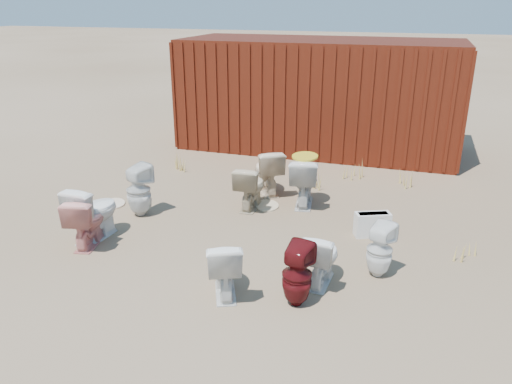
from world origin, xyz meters
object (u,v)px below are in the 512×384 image
(toilet_back_a, at_px, (139,190))
(toilet_back_beige_left, at_px, (267,171))
(toilet_front_pink, at_px, (87,221))
(toilet_front_e, at_px, (321,257))
(toilet_front_c, at_px, (224,266))
(toilet_front_maroon, at_px, (297,275))
(loose_tank, at_px, (372,224))
(toilet_back_beige_right, at_px, (250,187))
(toilet_back_e, at_px, (380,250))
(shipping_container, at_px, (319,95))
(toilet_front_a, at_px, (94,212))
(toilet_back_yellowlid, at_px, (304,181))

(toilet_back_a, bearing_deg, toilet_back_beige_left, -113.97)
(toilet_front_pink, relative_size, toilet_front_e, 1.07)
(toilet_front_c, xyz_separation_m, toilet_front_maroon, (0.84, 0.04, 0.02))
(toilet_front_maroon, bearing_deg, toilet_front_c, 13.41)
(toilet_front_maroon, height_order, toilet_front_e, toilet_front_maroon)
(toilet_front_pink, relative_size, loose_tank, 1.44)
(toilet_back_a, xyz_separation_m, toilet_back_beige_right, (1.56, 0.82, -0.05))
(loose_tank, bearing_deg, toilet_back_beige_right, 143.53)
(toilet_back_beige_left, bearing_deg, toilet_back_e, 101.53)
(shipping_container, bearing_deg, toilet_back_e, -71.20)
(toilet_front_a, relative_size, toilet_front_c, 1.15)
(toilet_front_a, relative_size, toilet_front_maroon, 1.10)
(shipping_container, bearing_deg, toilet_back_yellowlid, -82.16)
(loose_tank, bearing_deg, toilet_front_a, 175.11)
(toilet_front_a, bearing_deg, loose_tank, -157.01)
(toilet_front_a, xyz_separation_m, toilet_back_e, (3.93, 0.18, -0.06))
(shipping_container, height_order, toilet_back_e, shipping_container)
(shipping_container, distance_m, toilet_front_maroon, 6.56)
(toilet_back_beige_right, bearing_deg, toilet_front_a, 44.20)
(toilet_front_e, distance_m, toilet_back_a, 3.30)
(toilet_front_maroon, bearing_deg, shipping_container, -70.00)
(toilet_front_a, distance_m, toilet_back_e, 3.93)
(toilet_front_e, height_order, toilet_back_beige_right, toilet_back_beige_right)
(shipping_container, relative_size, toilet_back_beige_right, 8.28)
(toilet_front_a, height_order, toilet_front_pink, toilet_front_a)
(shipping_container, height_order, toilet_back_beige_left, shipping_container)
(toilet_front_e, bearing_deg, toilet_back_beige_left, -57.67)
(toilet_front_pink, relative_size, toilet_front_maroon, 0.98)
(toilet_front_c, relative_size, loose_tank, 1.42)
(toilet_front_e, height_order, toilet_back_a, toilet_back_a)
(toilet_back_yellowlid, bearing_deg, toilet_front_c, 76.30)
(toilet_front_maroon, relative_size, toilet_back_a, 0.89)
(toilet_back_a, bearing_deg, loose_tank, -151.56)
(toilet_back_beige_right, height_order, toilet_back_yellowlid, toilet_back_yellowlid)
(shipping_container, relative_size, toilet_back_a, 7.21)
(toilet_front_e, relative_size, toilet_back_yellowlid, 0.82)
(toilet_back_beige_left, xyz_separation_m, loose_tank, (1.93, -1.18, -0.23))
(shipping_container, bearing_deg, toilet_back_beige_right, -94.42)
(toilet_back_beige_left, relative_size, toilet_back_yellowlid, 0.98)
(toilet_front_maroon, xyz_separation_m, toilet_back_beige_right, (-1.37, 2.48, -0.01))
(toilet_front_e, bearing_deg, toilet_back_a, -16.33)
(toilet_back_a, distance_m, toilet_back_beige_left, 2.25)
(toilet_back_yellowlid, bearing_deg, toilet_back_beige_right, 18.68)
(toilet_front_maroon, xyz_separation_m, toilet_back_beige_left, (-1.30, 3.21, 0.03))
(loose_tank, bearing_deg, toilet_back_yellowlid, 120.79)
(loose_tank, bearing_deg, toilet_back_e, -104.51)
(toilet_front_c, xyz_separation_m, toilet_back_e, (1.65, 0.96, -0.01))
(toilet_front_c, xyz_separation_m, toilet_back_yellowlid, (0.27, 2.92, 0.06))
(toilet_back_yellowlid, bearing_deg, toilet_front_a, 31.66)
(toilet_back_beige_right, height_order, toilet_back_e, toilet_back_beige_right)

